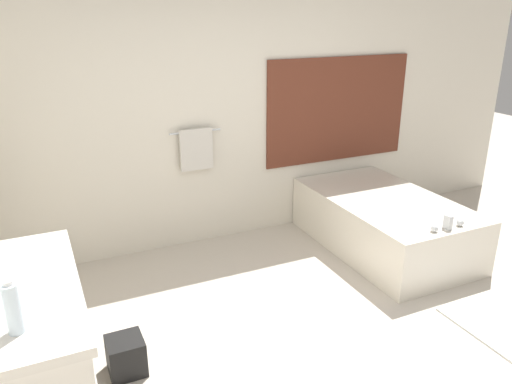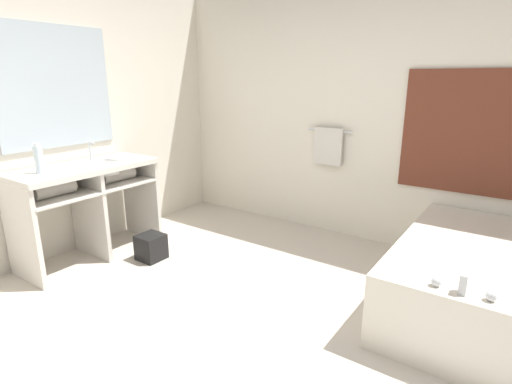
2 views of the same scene
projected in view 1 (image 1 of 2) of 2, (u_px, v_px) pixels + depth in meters
The scene contains 7 objects.
ground_plane at pixel (346, 362), 3.36m from camera, with size 16.00×16.00×0.00m, color beige.
wall_back_with_blinds at pixel (226, 107), 4.81m from camera, with size 7.40×0.13×2.70m.
vanity_counter at pixel (25, 329), 2.62m from camera, with size 0.60×1.30×0.91m.
bathtub at pixel (384, 220), 4.89m from camera, with size 1.04×1.78×0.64m.
water_bottle_1 at pixel (13, 308), 2.14m from camera, with size 0.07×0.07×0.26m.
waste_bin at pixel (126, 356), 3.24m from camera, with size 0.23×0.23×0.25m.
bath_mat at pixel (503, 326), 3.73m from camera, with size 0.59×0.77×0.02m.
Camera 1 is at (-1.71, -2.24, 2.25)m, focal length 35.00 mm.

